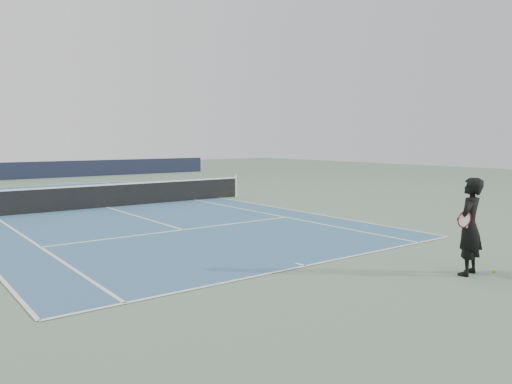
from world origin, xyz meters
TOP-DOWN VIEW (x-y plane):
  - ground at (0.00, 0.00)m, footprint 80.00×80.00m
  - court_surface at (0.00, 0.00)m, footprint 10.97×23.77m
  - tennis_net at (0.00, 0.00)m, footprint 12.90×0.10m
  - windscreen_far at (0.00, 17.88)m, footprint 30.00×0.25m
  - tennis_player at (2.20, -14.36)m, footprint 0.88×0.70m
  - tennis_ball at (2.79, -14.62)m, footprint 0.07×0.07m

SIDE VIEW (x-z plane):
  - ground at x=0.00m, z-range 0.00..0.00m
  - court_surface at x=0.00m, z-range 0.00..0.01m
  - tennis_ball at x=2.79m, z-range 0.00..0.07m
  - tennis_net at x=0.00m, z-range -0.03..1.04m
  - windscreen_far at x=0.00m, z-range 0.00..1.20m
  - tennis_player at x=2.20m, z-range 0.00..2.00m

